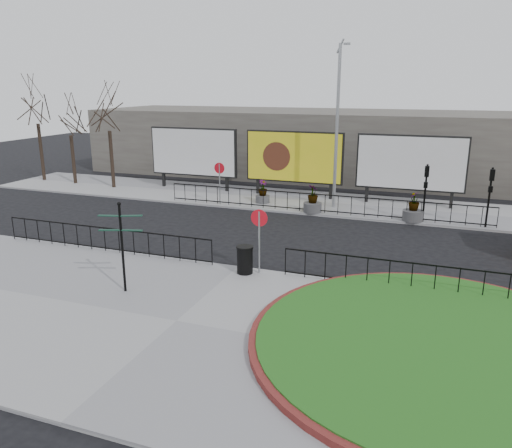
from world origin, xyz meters
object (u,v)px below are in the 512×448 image
at_px(planter_c, 413,211).
at_px(fingerpost_sign, 122,238).
at_px(litter_bin, 245,260).
at_px(planter_b, 313,202).
at_px(planter_a, 263,194).
at_px(billboard_mid, 294,157).
at_px(lamp_post, 337,125).

bearing_deg(planter_c, fingerpost_sign, -123.95).
distance_m(litter_bin, planter_c, 11.41).
xyz_separation_m(planter_b, planter_c, (5.36, 0.00, -0.02)).
height_order(planter_a, planter_b, planter_b).
bearing_deg(planter_c, billboard_mid, 154.53).
bearing_deg(lamp_post, litter_bin, -94.96).
distance_m(billboard_mid, lamp_post, 4.23).
relative_size(lamp_post, planter_b, 5.95).
relative_size(litter_bin, planter_c, 0.68).
bearing_deg(fingerpost_sign, billboard_mid, 70.34).
height_order(litter_bin, planter_b, planter_b).
relative_size(litter_bin, planter_a, 0.76).
distance_m(fingerpost_sign, planter_c, 15.74).
distance_m(planter_b, planter_c, 5.36).
relative_size(lamp_post, planter_c, 5.93).
relative_size(fingerpost_sign, planter_b, 2.04).
xyz_separation_m(lamp_post, fingerpost_sign, (-4.26, -14.61, -2.80)).
relative_size(billboard_mid, lamp_post, 0.67).
height_order(litter_bin, planter_a, planter_a).
bearing_deg(planter_c, planter_a, 172.25).
bearing_deg(planter_c, planter_b, 180.00).
height_order(billboard_mid, lamp_post, lamp_post).
distance_m(lamp_post, planter_a, 5.95).
height_order(planter_a, planter_c, planter_c).
xyz_separation_m(fingerpost_sign, planter_a, (0.03, 14.19, -1.36)).
height_order(lamp_post, planter_c, lamp_post).
distance_m(billboard_mid, fingerpost_sign, 16.64).
relative_size(billboard_mid, fingerpost_sign, 1.96).
xyz_separation_m(billboard_mid, fingerpost_sign, (-1.26, -16.58, -0.57)).
distance_m(billboard_mid, litter_bin, 13.86).
distance_m(litter_bin, planter_b, 10.00).
relative_size(billboard_mid, planter_b, 4.00).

